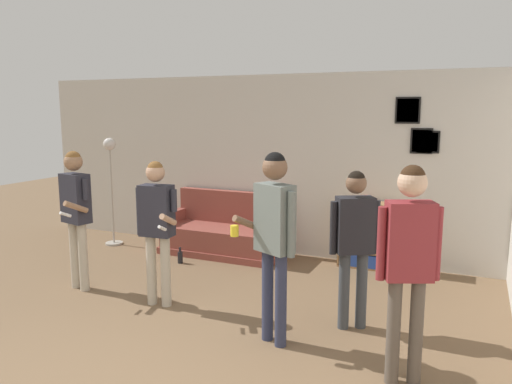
% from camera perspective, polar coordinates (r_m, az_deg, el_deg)
% --- Properties ---
extents(wall_back, '(8.68, 0.08, 2.70)m').
position_cam_1_polar(wall_back, '(7.54, 3.07, 3.06)').
color(wall_back, beige).
rests_on(wall_back, ground_plane).
extents(couch, '(1.86, 0.80, 0.93)m').
position_cam_1_polar(couch, '(7.68, -3.66, -4.81)').
color(couch, brown).
rests_on(couch, ground_plane).
extents(bookshelf, '(0.92, 0.30, 0.92)m').
position_cam_1_polar(bookshelf, '(7.11, 13.20, -4.88)').
color(bookshelf, olive).
rests_on(bookshelf, ground_plane).
extents(floor_lamp, '(0.28, 0.28, 1.74)m').
position_cam_1_polar(floor_lamp, '(8.34, -16.26, 2.25)').
color(floor_lamp, '#ADA89E').
rests_on(floor_lamp, ground_plane).
extents(person_player_foreground_left, '(0.49, 0.53, 1.70)m').
position_cam_1_polar(person_player_foreground_left, '(6.37, -19.92, -1.42)').
color(person_player_foreground_left, '#B7AD99').
rests_on(person_player_foreground_left, ground_plane).
extents(person_player_foreground_center, '(0.52, 0.43, 1.63)m').
position_cam_1_polar(person_player_foreground_center, '(5.60, -11.28, -2.98)').
color(person_player_foreground_center, '#B7AD99').
rests_on(person_player_foreground_center, ground_plane).
extents(person_watcher_holding_cup, '(0.59, 0.38, 1.81)m').
position_cam_1_polar(person_watcher_holding_cup, '(4.56, 2.09, -3.94)').
color(person_watcher_holding_cup, '#2D334C').
rests_on(person_watcher_holding_cup, ground_plane).
extents(person_spectator_near_bookshelf, '(0.44, 0.35, 1.60)m').
position_cam_1_polar(person_spectator_near_bookshelf, '(5.01, 11.20, -4.74)').
color(person_spectator_near_bookshelf, '#3D4247').
rests_on(person_spectator_near_bookshelf, ground_plane).
extents(person_spectator_far_right, '(0.46, 0.33, 1.77)m').
position_cam_1_polar(person_spectator_far_right, '(4.06, 17.07, -6.45)').
color(person_spectator_far_right, brown).
rests_on(person_spectator_far_right, ground_plane).
extents(bottle_on_floor, '(0.07, 0.07, 0.23)m').
position_cam_1_polar(bottle_on_floor, '(7.31, -8.66, -7.35)').
color(bottle_on_floor, black).
rests_on(bottle_on_floor, ground_plane).
extents(drinking_cup, '(0.08, 0.08, 0.10)m').
position_cam_1_polar(drinking_cup, '(7.02, 12.53, -0.76)').
color(drinking_cup, red).
rests_on(drinking_cup, bookshelf).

